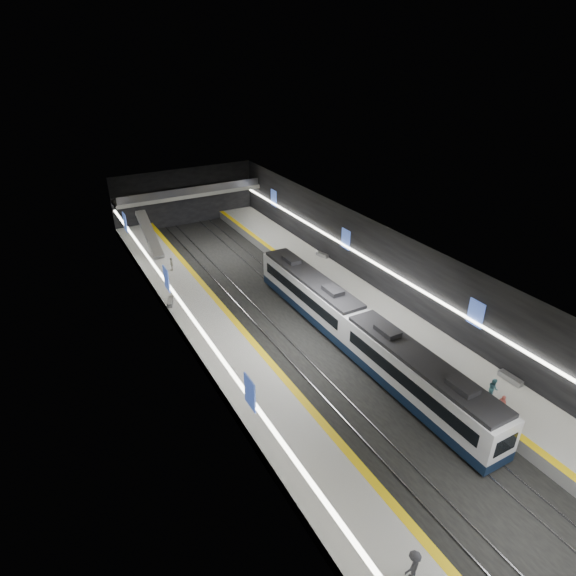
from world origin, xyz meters
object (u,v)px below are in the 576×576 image
bench_left_far (170,302)px  train (357,329)px  passenger_left_b (414,565)px  passenger_right_b (493,388)px  bench_right_near (510,378)px  bench_right_far (322,255)px  escalator (150,234)px  passenger_left_a (171,264)px  passenger_right_a (502,405)px

bench_left_far → train: bearing=-28.2°
train → passenger_left_b: (-9.61, -17.72, -0.36)m
passenger_right_b → passenger_left_b: passenger_left_b is taller
bench_right_near → bench_right_far: (0.00, 26.31, -0.03)m
escalator → passenger_left_b: 46.16m
passenger_right_b → passenger_left_a: size_ratio=1.03×
bench_left_far → bench_right_far: bench_left_far is taller
bench_left_far → passenger_right_b: bearing=-35.3°
bench_right_far → passenger_right_b: size_ratio=1.05×
bench_left_far → passenger_right_b: passenger_right_b is taller
escalator → passenger_left_a: size_ratio=5.18×
bench_right_far → bench_right_near: bearing=-105.2°
passenger_right_a → bench_right_near: bearing=-75.6°
bench_right_near → passenger_right_a: size_ratio=1.21×
passenger_left_b → passenger_left_a: bearing=-99.6°
bench_right_far → passenger_right_a: (-3.61, -28.39, 0.58)m
bench_right_far → passenger_right_a: size_ratio=1.07×
bench_right_near → passenger_left_b: bearing=-156.4°
bench_left_far → passenger_right_a: 30.27m
bench_right_far → passenger_right_a: bearing=-112.5°
passenger_right_a → passenger_right_b: size_ratio=0.98×
bench_right_far → passenger_right_b: passenger_right_b is taller
train → passenger_right_a: train is taller
passenger_right_b → escalator: bearing=52.4°
escalator → passenger_right_a: 42.69m
train → escalator: size_ratio=3.76×
train → passenger_left_a: (-9.61, 21.21, -0.42)m
passenger_right_a → bench_left_far: bearing=15.0°
train → escalator: (-10.00, 28.43, 0.70)m
train → passenger_left_a: train is taller
escalator → passenger_left_a: bearing=-86.9°
escalator → bench_right_near: size_ratio=4.23×
train → passenger_left_a: bearing=114.4°
escalator → passenger_left_b: (0.39, -46.15, -1.07)m
train → escalator: escalator is taller
passenger_right_b → bench_right_far: bearing=26.5°
passenger_right_a → passenger_left_b: bearing=97.9°
escalator → passenger_left_a: (0.39, -7.21, -1.13)m
bench_right_near → passenger_left_a: passenger_left_a is taller
train → bench_right_near: train is taller
train → bench_right_near: size_ratio=15.88×
escalator → passenger_left_b: size_ratio=4.80×
escalator → passenger_right_a: bearing=-71.7°
passenger_left_a → escalator: bearing=-159.3°
bench_left_far → passenger_right_b: size_ratio=1.06×
escalator → passenger_left_a: escalator is taller
bench_left_far → passenger_left_a: passenger_left_a is taller
bench_right_far → passenger_right_a: 28.62m
bench_left_far → passenger_left_a: bearing=92.9°
escalator → bench_left_far: escalator is taller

